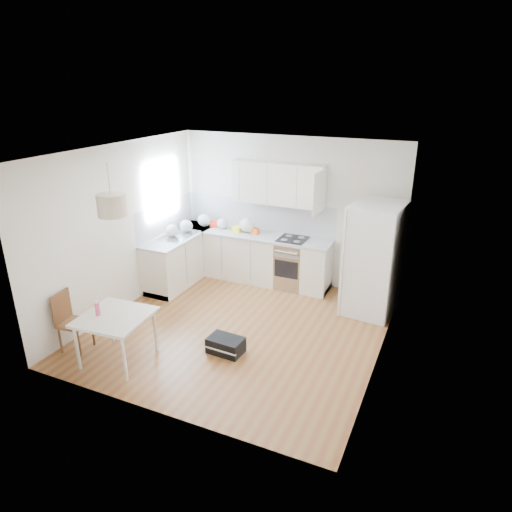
{
  "coord_description": "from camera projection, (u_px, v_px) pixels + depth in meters",
  "views": [
    {
      "loc": [
        2.77,
        -5.53,
        3.6
      ],
      "look_at": [
        0.11,
        0.4,
        1.08
      ],
      "focal_mm": 32.0,
      "sensor_mm": 36.0,
      "label": 1
    }
  ],
  "objects": [
    {
      "name": "grocery_bag_b",
      "position": [
        222.0,
        224.0,
        8.74
      ],
      "size": [
        0.22,
        0.19,
        0.2
      ],
      "primitive_type": "ellipsoid",
      "color": "white",
      "rests_on": "counter_back"
    },
    {
      "name": "ceiling",
      "position": [
        236.0,
        152.0,
        6.08
      ],
      "size": [
        4.2,
        4.2,
        0.0
      ],
      "primitive_type": "plane",
      "rotation": [
        3.14,
        0.0,
        0.0
      ],
      "color": "white",
      "rests_on": "wall_back"
    },
    {
      "name": "grocery_bag_d",
      "position": [
        186.0,
        226.0,
        8.55
      ],
      "size": [
        0.25,
        0.21,
        0.23
      ],
      "primitive_type": "ellipsoid",
      "color": "white",
      "rests_on": "counter_back"
    },
    {
      "name": "gym_bag",
      "position": [
        226.0,
        345.0,
        6.41
      ],
      "size": [
        0.5,
        0.35,
        0.22
      ],
      "primitive_type": "cube",
      "rotation": [
        0.0,
        0.0,
        -0.06
      ],
      "color": "black",
      "rests_on": "floor"
    },
    {
      "name": "sink",
      "position": [
        178.0,
        236.0,
        8.4
      ],
      "size": [
        0.5,
        0.8,
        0.16
      ],
      "primitive_type": null,
      "color": "#B1B3B5",
      "rests_on": "counter_left"
    },
    {
      "name": "snack_orange",
      "position": [
        255.0,
        231.0,
        8.46
      ],
      "size": [
        0.17,
        0.13,
        0.11
      ],
      "primitive_type": "cube",
      "rotation": [
        0.0,
        0.0,
        -0.24
      ],
      "color": "#E95714",
      "rests_on": "counter_back"
    },
    {
      "name": "grocery_bag_c",
      "position": [
        247.0,
        225.0,
        8.52
      ],
      "size": [
        0.3,
        0.26,
        0.27
      ],
      "primitive_type": "ellipsoid",
      "color": "white",
      "rests_on": "counter_back"
    },
    {
      "name": "backsplash_back",
      "position": [
        259.0,
        215.0,
        8.63
      ],
      "size": [
        3.0,
        0.01,
        0.58
      ],
      "primitive_type": "cube",
      "color": "silver",
      "rests_on": "wall_back"
    },
    {
      "name": "upper_cabinets",
      "position": [
        278.0,
        184.0,
        8.09
      ],
      "size": [
        1.7,
        0.32,
        0.75
      ],
      "primitive_type": "cube",
      "color": "white",
      "rests_on": "wall_back"
    },
    {
      "name": "wall_left",
      "position": [
        122.0,
        228.0,
        7.38
      ],
      "size": [
        0.0,
        4.2,
        4.2
      ],
      "primitive_type": "plane",
      "rotation": [
        1.57,
        0.0,
        1.57
      ],
      "color": "white",
      "rests_on": "floor"
    },
    {
      "name": "wall_back",
      "position": [
        289.0,
        211.0,
        8.36
      ],
      "size": [
        4.2,
        0.0,
        4.2
      ],
      "primitive_type": "plane",
      "rotation": [
        1.57,
        0.0,
        0.0
      ],
      "color": "white",
      "rests_on": "floor"
    },
    {
      "name": "dining_chair",
      "position": [
        74.0,
        322.0,
        6.37
      ],
      "size": [
        0.4,
        0.4,
        0.86
      ],
      "primitive_type": null,
      "rotation": [
        0.0,
        0.0,
        0.12
      ],
      "color": "#4F2C17",
      "rests_on": "floor"
    },
    {
      "name": "wall_right",
      "position": [
        386.0,
        270.0,
        5.77
      ],
      "size": [
        0.0,
        4.2,
        4.2
      ],
      "primitive_type": "plane",
      "rotation": [
        1.57,
        0.0,
        -1.57
      ],
      "color": "white",
      "rests_on": "floor"
    },
    {
      "name": "cabinets_left",
      "position": [
        181.0,
        259.0,
        8.61
      ],
      "size": [
        0.6,
        1.8,
        0.88
      ],
      "primitive_type": "cube",
      "color": "white",
      "rests_on": "floor"
    },
    {
      "name": "drink_bottle",
      "position": [
        97.0,
        308.0,
        6.0
      ],
      "size": [
        0.06,
        0.06,
        0.22
      ],
      "primitive_type": "cylinder",
      "rotation": [
        0.0,
        0.0,
        0.02
      ],
      "color": "#D83C66",
      "rests_on": "dining_table"
    },
    {
      "name": "backsplash_left",
      "position": [
        166.0,
        218.0,
        8.44
      ],
      "size": [
        0.01,
        1.8,
        0.58
      ],
      "primitive_type": "cube",
      "color": "silver",
      "rests_on": "wall_left"
    },
    {
      "name": "range_oven",
      "position": [
        292.0,
        264.0,
        8.36
      ],
      "size": [
        0.5,
        0.61,
        0.88
      ],
      "primitive_type": null,
      "color": "#B1B3B5",
      "rests_on": "floor"
    },
    {
      "name": "pendant_lamp",
      "position": [
        112.0,
        205.0,
        5.51
      ],
      "size": [
        0.43,
        0.43,
        0.27
      ],
      "primitive_type": "cylinder",
      "rotation": [
        0.0,
        0.0,
        -0.26
      ],
      "color": "beige",
      "rests_on": "ceiling"
    },
    {
      "name": "counter_back",
      "position": [
        252.0,
        235.0,
        8.5
      ],
      "size": [
        3.02,
        0.64,
        0.04
      ],
      "primitive_type": "cube",
      "color": "silver",
      "rests_on": "cabinets_back"
    },
    {
      "name": "grocery_bag_e",
      "position": [
        172.0,
        231.0,
        8.29
      ],
      "size": [
        0.25,
        0.21,
        0.22
      ],
      "primitive_type": "ellipsoid",
      "color": "white",
      "rests_on": "counter_left"
    },
    {
      "name": "counter_left",
      "position": [
        180.0,
        236.0,
        8.44
      ],
      "size": [
        0.64,
        1.82,
        0.04
      ],
      "primitive_type": "cube",
      "color": "silver",
      "rests_on": "cabinets_left"
    },
    {
      "name": "cabinets_back",
      "position": [
        252.0,
        258.0,
        8.66
      ],
      "size": [
        3.0,
        0.6,
        0.88
      ],
      "primitive_type": "cube",
      "color": "white",
      "rests_on": "floor"
    },
    {
      "name": "grocery_bag_a",
      "position": [
        204.0,
        220.0,
        8.87
      ],
      "size": [
        0.27,
        0.23,
        0.24
      ],
      "primitive_type": "ellipsoid",
      "color": "white",
      "rests_on": "counter_back"
    },
    {
      "name": "window_glassblock",
      "position": [
        162.0,
        190.0,
        8.2
      ],
      "size": [
        0.02,
        1.0,
        1.0
      ],
      "primitive_type": "cube",
      "color": "#BFE0F9",
      "rests_on": "wall_left"
    },
    {
      "name": "dining_table",
      "position": [
        115.0,
        321.0,
        6.05
      ],
      "size": [
        0.93,
        0.93,
        0.68
      ],
      "rotation": [
        0.0,
        0.0,
        0.08
      ],
      "color": "beige",
      "rests_on": "floor"
    },
    {
      "name": "floor",
      "position": [
        239.0,
        328.0,
        7.06
      ],
      "size": [
        4.2,
        4.2,
        0.0
      ],
      "primitive_type": "plane",
      "color": "brown",
      "rests_on": "ground"
    },
    {
      "name": "snack_red",
      "position": [
        214.0,
        224.0,
        8.87
      ],
      "size": [
        0.2,
        0.16,
        0.12
      ],
      "primitive_type": "cube",
      "rotation": [
        0.0,
        0.0,
        0.35
      ],
      "color": "red",
      "rests_on": "counter_back"
    },
    {
      "name": "refrigerator",
      "position": [
        375.0,
        259.0,
        7.3
      ],
      "size": [
        0.96,
        1.0,
        1.82
      ],
      "primitive_type": null,
      "rotation": [
        0.0,
        0.0,
        -0.1
      ],
      "color": "white",
      "rests_on": "floor"
    },
    {
      "name": "snack_yellow",
      "position": [
        237.0,
        229.0,
        8.56
      ],
      "size": [
        0.18,
        0.14,
        0.11
      ],
      "primitive_type": "cube",
      "rotation": [
        0.0,
        0.0,
        -0.22
      ],
      "color": "#FFF228",
      "rests_on": "counter_back"
    }
  ]
}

